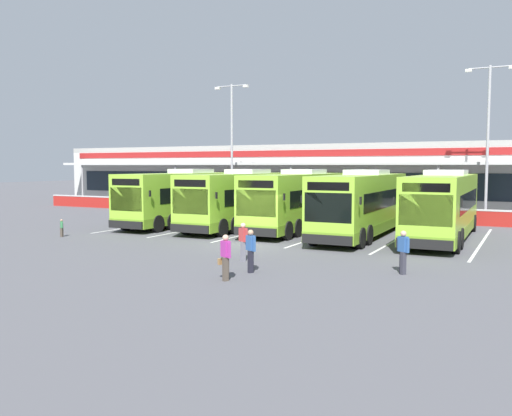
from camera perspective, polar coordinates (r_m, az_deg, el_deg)
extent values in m
plane|color=#4C4C51|center=(27.64, -0.52, -3.84)|extent=(200.00, 200.00, 0.00)
cube|color=#B7B7B2|center=(52.78, 13.30, 3.02)|extent=(70.00, 10.00, 5.50)
cube|color=#19232D|center=(47.94, 11.83, 2.37)|extent=(66.00, 0.08, 2.20)
cube|color=maroon|center=(47.91, 11.88, 5.77)|extent=(68.00, 0.08, 0.60)
cube|color=beige|center=(46.48, 11.38, 4.65)|extent=(67.00, 3.00, 0.24)
cube|color=gray|center=(52.79, 13.35, 6.28)|extent=(70.00, 10.00, 0.50)
cylinder|color=#999999|center=(61.72, -17.91, 2.52)|extent=(0.20, 0.20, 4.20)
cylinder|color=#999999|center=(53.65, -8.52, 2.42)|extent=(0.20, 0.20, 4.20)
cylinder|color=#999999|center=(47.48, 3.72, 2.19)|extent=(0.20, 0.20, 4.20)
cylinder|color=#999999|center=(44.03, 18.69, 1.78)|extent=(0.20, 0.20, 4.20)
cube|color=maroon|center=(40.89, 9.00, -0.47)|extent=(60.00, 0.36, 1.00)
cube|color=#B2B2B2|center=(40.85, 9.00, 0.30)|extent=(60.00, 0.40, 0.10)
cube|color=#8CC633|center=(37.22, -7.69, 1.22)|extent=(2.75, 12.04, 3.19)
cube|color=olive|center=(37.32, -7.67, -0.79)|extent=(2.77, 12.06, 0.56)
cube|color=black|center=(37.54, -7.35, 1.63)|extent=(2.74, 9.64, 0.96)
cube|color=black|center=(32.46, -13.58, 0.92)|extent=(2.31, 0.14, 1.40)
cube|color=black|center=(32.41, -13.62, 2.68)|extent=(2.05, 0.11, 0.40)
cube|color=silver|center=(38.00, -6.87, 3.92)|extent=(2.10, 2.83, 0.28)
cube|color=black|center=(32.51, -13.65, -1.73)|extent=(2.45, 0.20, 0.44)
cube|color=black|center=(31.81, -11.17, 1.52)|extent=(0.08, 0.12, 0.36)
cube|color=black|center=(33.66, -15.11, 1.61)|extent=(0.08, 0.12, 0.36)
cylinder|color=black|center=(40.62, -2.64, -0.43)|extent=(0.34, 1.05, 1.04)
cylinder|color=black|center=(41.82, -5.51, -0.30)|extent=(0.34, 1.05, 1.04)
cylinder|color=black|center=(34.03, -9.01, -1.44)|extent=(0.34, 1.05, 1.04)
cylinder|color=black|center=(35.46, -12.16, -1.24)|extent=(0.34, 1.05, 1.04)
cylinder|color=black|center=(32.91, -10.42, -1.66)|extent=(0.34, 1.05, 1.04)
cylinder|color=black|center=(34.39, -13.62, -1.45)|extent=(0.34, 1.05, 1.04)
cube|color=#8CC633|center=(34.89, -1.60, 1.05)|extent=(2.75, 12.04, 3.19)
cube|color=olive|center=(34.99, -1.59, -1.10)|extent=(2.77, 12.06, 0.56)
cube|color=black|center=(35.23, -1.30, 1.48)|extent=(2.74, 9.64, 0.96)
cube|color=black|center=(29.76, -6.97, 0.69)|extent=(2.31, 0.14, 1.40)
cube|color=black|center=(29.70, -7.00, 2.62)|extent=(2.05, 0.11, 0.40)
cube|color=silver|center=(35.71, -0.85, 3.91)|extent=(2.10, 2.83, 0.28)
cube|color=black|center=(29.81, -7.06, -2.20)|extent=(2.45, 0.20, 0.44)
cube|color=black|center=(29.27, -4.22, 1.34)|extent=(0.08, 0.12, 0.36)
cube|color=black|center=(30.85, -8.88, 1.46)|extent=(0.08, 0.12, 0.36)
cylinder|color=black|center=(38.62, 3.17, -0.69)|extent=(0.34, 1.05, 1.04)
cylinder|color=black|center=(39.62, -0.01, -0.55)|extent=(0.34, 1.05, 1.04)
cylinder|color=black|center=(31.63, -2.40, -1.83)|extent=(0.34, 1.05, 1.04)
cylinder|color=black|center=(32.84, -6.06, -1.62)|extent=(0.34, 1.05, 1.04)
cylinder|color=black|center=(30.42, -3.66, -2.09)|extent=(0.34, 1.05, 1.04)
cylinder|color=black|center=(31.68, -7.41, -1.86)|extent=(0.34, 1.05, 1.04)
cube|color=#8CC633|center=(33.60, 4.51, 0.90)|extent=(2.75, 12.04, 3.19)
cube|color=olive|center=(33.70, 4.49, -1.33)|extent=(2.77, 12.06, 0.56)
cube|color=black|center=(33.95, 4.76, 1.35)|extent=(2.74, 9.64, 0.96)
cube|color=black|center=(28.16, 0.00, 0.51)|extent=(2.31, 0.14, 1.40)
cube|color=black|center=(28.10, -0.01, 2.55)|extent=(2.05, 0.11, 0.40)
cube|color=silver|center=(34.46, 5.14, 3.87)|extent=(2.10, 2.83, 0.28)
cube|color=black|center=(28.21, -0.10, -2.54)|extent=(2.45, 0.20, 0.44)
cube|color=black|center=(27.85, 3.01, 1.18)|extent=(0.08, 0.12, 0.36)
cube|color=black|center=(29.12, -2.26, 1.33)|extent=(0.08, 0.12, 0.36)
cylinder|color=black|center=(37.62, 8.79, -0.87)|extent=(0.34, 1.05, 1.04)
cylinder|color=black|center=(38.41, 5.39, -0.73)|extent=(0.34, 1.05, 1.04)
cylinder|color=black|center=(30.32, 4.34, -2.12)|extent=(0.34, 1.05, 1.04)
cylinder|color=black|center=(31.28, 0.27, -1.90)|extent=(0.34, 1.05, 1.04)
cylinder|color=black|center=(29.03, 3.30, -2.41)|extent=(0.34, 1.05, 1.04)
cylinder|color=black|center=(30.04, -0.90, -2.17)|extent=(0.34, 1.05, 1.04)
cube|color=#8CC633|center=(31.07, 11.16, 0.54)|extent=(2.75, 12.04, 3.19)
cube|color=olive|center=(31.18, 11.12, -1.87)|extent=(2.77, 12.06, 0.56)
cube|color=black|center=(31.44, 11.35, 1.02)|extent=(2.74, 9.64, 0.96)
cube|color=black|center=(25.38, 7.64, 0.03)|extent=(2.31, 0.14, 1.40)
cube|color=black|center=(25.31, 7.65, 2.29)|extent=(2.05, 0.11, 0.40)
cube|color=silver|center=(31.96, 11.67, 3.75)|extent=(2.10, 2.83, 0.28)
cube|color=black|center=(25.43, 7.52, -3.36)|extent=(2.45, 0.20, 0.44)
cube|color=black|center=(25.26, 11.03, 0.76)|extent=(0.08, 0.12, 0.36)
cube|color=black|center=(26.18, 4.87, 0.96)|extent=(0.08, 0.12, 0.36)
cylinder|color=black|center=(35.38, 14.95, -1.31)|extent=(0.34, 1.05, 1.04)
cylinder|color=black|center=(35.92, 11.21, -1.16)|extent=(0.34, 1.05, 1.04)
cylinder|color=black|center=(27.82, 11.76, -2.80)|extent=(0.34, 1.05, 1.04)
cylinder|color=black|center=(28.50, 7.10, -2.56)|extent=(0.34, 1.05, 1.04)
cylinder|color=black|center=(26.48, 11.00, -3.16)|extent=(0.34, 1.05, 1.04)
cylinder|color=black|center=(27.20, 6.13, -2.90)|extent=(0.34, 1.05, 1.04)
cube|color=#8CC633|center=(30.77, 19.21, 0.33)|extent=(2.75, 12.04, 3.19)
cube|color=olive|center=(30.89, 19.15, -2.10)|extent=(2.77, 12.06, 0.56)
cube|color=black|center=(31.15, 19.32, 0.83)|extent=(2.74, 9.64, 0.96)
cube|color=black|center=(24.88, 17.51, -0.23)|extent=(2.31, 0.14, 1.40)
cube|color=black|center=(24.81, 17.56, 2.07)|extent=(2.05, 0.11, 0.40)
cube|color=silver|center=(31.69, 19.52, 3.58)|extent=(2.10, 2.83, 0.28)
cube|color=black|center=(24.94, 17.39, -3.68)|extent=(2.45, 0.20, 0.44)
cube|color=black|center=(25.02, 20.95, 0.51)|extent=(0.08, 0.12, 0.36)
cube|color=black|center=(25.46, 14.42, 0.73)|extent=(0.08, 0.12, 0.36)
cylinder|color=black|center=(35.33, 22.01, -1.49)|extent=(0.34, 1.05, 1.04)
cylinder|color=black|center=(35.59, 18.17, -1.35)|extent=(0.34, 1.05, 1.04)
cylinder|color=black|center=(27.61, 20.77, -3.05)|extent=(0.34, 1.05, 1.04)
cylinder|color=black|center=(27.93, 15.88, -2.85)|extent=(0.34, 1.05, 1.04)
cylinder|color=black|center=(26.23, 20.47, -3.43)|extent=(0.34, 1.05, 1.04)
cylinder|color=black|center=(26.57, 15.33, -3.21)|extent=(0.34, 1.05, 1.04)
cube|color=silver|center=(38.32, -10.28, -1.57)|extent=(0.14, 13.00, 0.01)
cube|color=silver|center=(35.93, -4.95, -1.91)|extent=(0.14, 13.00, 0.01)
cube|color=silver|center=(33.89, 1.07, -2.28)|extent=(0.14, 13.00, 0.01)
cube|color=silver|center=(32.27, 7.78, -2.67)|extent=(0.14, 13.00, 0.01)
cube|color=silver|center=(31.14, 15.10, -3.04)|extent=(0.14, 13.00, 0.01)
cube|color=silver|center=(30.54, 22.83, -3.39)|extent=(0.14, 13.00, 0.01)
cube|color=#4C4238|center=(19.05, -3.21, -6.37)|extent=(0.21, 0.22, 0.84)
cube|color=#4C4238|center=(18.86, -3.26, -6.48)|extent=(0.21, 0.22, 0.84)
cube|color=#A32D89|center=(18.83, -3.24, -4.34)|extent=(0.40, 0.35, 0.56)
cube|color=#A32D89|center=(19.02, -3.59, -4.33)|extent=(0.13, 0.13, 0.54)
cube|color=#A32D89|center=(18.66, -2.88, -4.51)|extent=(0.13, 0.13, 0.54)
sphere|color=tan|center=(18.78, -3.25, -3.16)|extent=(0.22, 0.22, 0.22)
cube|color=olive|center=(19.17, -3.65, -5.67)|extent=(0.24, 0.30, 0.22)
cylinder|color=olive|center=(19.14, -3.65, -5.14)|extent=(0.02, 0.02, 0.16)
cube|color=slate|center=(22.81, -1.36, -4.56)|extent=(0.20, 0.22, 0.84)
cube|color=slate|center=(22.61, -1.38, -4.64)|extent=(0.20, 0.22, 0.84)
cube|color=#B23838|center=(22.61, -1.38, -2.84)|extent=(0.40, 0.35, 0.56)
cube|color=#B23838|center=(22.79, -1.69, -2.86)|extent=(0.12, 0.13, 0.54)
cube|color=#B23838|center=(22.43, -1.05, -2.97)|extent=(0.12, 0.13, 0.54)
sphere|color=#DBB293|center=(22.56, -1.38, -1.86)|extent=(0.22, 0.22, 0.22)
cube|color=#4C4238|center=(32.36, -19.84, -2.42)|extent=(0.14, 0.14, 0.52)
cube|color=#4C4238|center=(32.25, -19.94, -2.44)|extent=(0.14, 0.14, 0.52)
cube|color=#387F4C|center=(32.26, -19.91, -1.67)|extent=(0.25, 0.23, 0.35)
cube|color=#387F4C|center=(32.39, -19.94, -1.67)|extent=(0.08, 0.08, 0.33)
cube|color=#387F4C|center=(32.13, -19.88, -1.72)|extent=(0.08, 0.08, 0.33)
sphere|color=tan|center=(32.23, -19.92, -1.24)|extent=(0.14, 0.14, 0.14)
cube|color=black|center=(20.43, -0.56, -5.62)|extent=(0.21, 0.22, 0.84)
cube|color=black|center=(20.23, -0.58, -5.72)|extent=(0.21, 0.22, 0.84)
cube|color=#2D5693|center=(20.22, -0.57, -3.72)|extent=(0.40, 0.35, 0.56)
cube|color=#2D5693|center=(20.40, -0.92, -3.72)|extent=(0.13, 0.13, 0.54)
cube|color=#2D5693|center=(20.05, -0.21, -3.87)|extent=(0.13, 0.13, 0.54)
sphere|color=tan|center=(20.17, -0.57, -2.62)|extent=(0.22, 0.22, 0.22)
cube|color=#33333D|center=(20.85, 15.26, -5.57)|extent=(0.22, 0.23, 0.84)
cube|color=#33333D|center=(20.66, 15.33, -5.67)|extent=(0.22, 0.23, 0.84)
cube|color=#2D5693|center=(20.65, 15.34, -3.71)|extent=(0.40, 0.37, 0.56)
cube|color=#2D5693|center=(20.81, 14.91, -3.72)|extent=(0.13, 0.13, 0.54)
cube|color=#2D5693|center=(20.50, 15.77, -3.86)|extent=(0.13, 0.13, 0.54)
sphere|color=tan|center=(20.60, 15.36, -2.64)|extent=(0.22, 0.22, 0.22)
cylinder|color=#9E9EA3|center=(46.98, -2.58, 6.32)|extent=(0.20, 0.20, 11.00)
cylinder|color=#9E9EA3|center=(47.45, -2.60, 12.79)|extent=(2.80, 0.10, 0.10)
cube|color=silver|center=(48.14, -4.08, 12.54)|extent=(0.44, 0.28, 0.20)
cube|color=silver|center=(46.76, -1.08, 12.79)|extent=(0.44, 0.28, 0.20)
cylinder|color=#9E9EA3|center=(41.51, 23.33, 6.20)|extent=(0.20, 0.20, 11.00)
cylinder|color=#9E9EA3|center=(42.04, 23.57, 13.50)|extent=(2.80, 0.10, 0.10)
cube|color=silver|center=(42.15, 21.61, 13.40)|extent=(0.44, 0.28, 0.20)
cube|color=silver|center=(41.95, 25.52, 13.32)|extent=(0.44, 0.28, 0.20)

